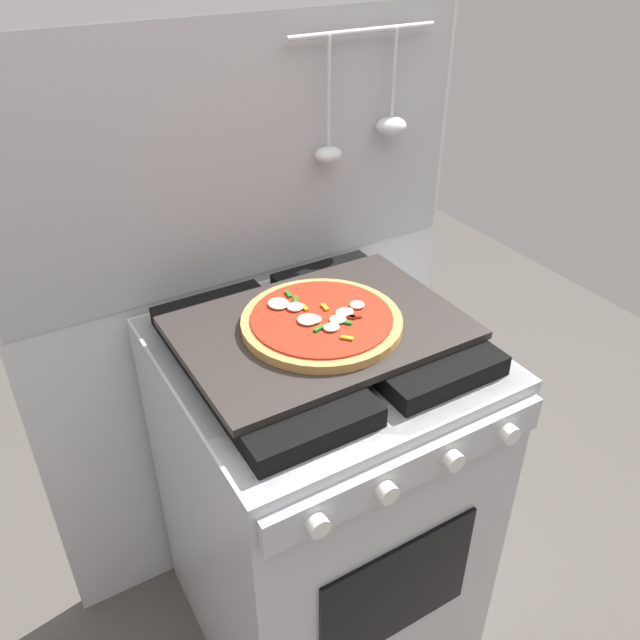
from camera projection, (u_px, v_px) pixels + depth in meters
ground_plane at (320, 607)px, 1.75m from camera, size 4.00×4.00×0.00m
kitchen_backsplash at (250, 304)px, 1.57m from camera, size 1.10×0.09×1.55m
stove at (320, 492)px, 1.51m from camera, size 0.60×0.64×0.90m
baking_tray at (320, 328)px, 1.26m from camera, size 0.54×0.38×0.02m
pizza_left at (320, 321)px, 1.25m from camera, size 0.31×0.31×0.03m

